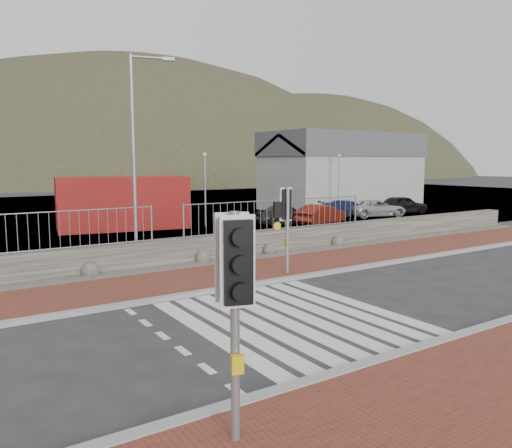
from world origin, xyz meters
TOP-DOWN VIEW (x-y plane):
  - ground at (0.00, 0.00)m, footprint 220.00×220.00m
  - sidewalk_near at (0.00, -5.00)m, footprint 40.00×4.00m
  - sidewalk_far at (0.00, 4.50)m, footprint 40.00×3.00m
  - kerb_near at (0.00, -3.00)m, footprint 40.00×0.25m
  - kerb_far at (0.00, 3.00)m, footprint 40.00×0.25m
  - zebra_crossing at (-0.00, 0.00)m, footprint 4.62×5.60m
  - gravel_strip at (0.00, 6.50)m, footprint 40.00×1.50m
  - stone_wall at (0.00, 7.30)m, footprint 40.00×0.60m
  - railing at (0.00, 7.15)m, footprint 18.07×0.07m
  - quay at (0.00, 27.90)m, footprint 120.00×40.00m
  - harbor_building at (20.00, 19.90)m, footprint 12.20×6.20m
  - hills_backdrop at (6.74, 87.90)m, footprint 254.00×90.00m
  - traffic_signal_near at (-3.79, -3.81)m, footprint 0.49×0.38m
  - traffic_signal_far at (2.51, 3.58)m, footprint 0.70×0.34m
  - streetlight at (-0.71, 8.07)m, footprint 1.52×0.54m
  - shipping_container at (1.82, 17.49)m, footprint 7.16×3.93m
  - car_a at (10.16, 13.89)m, footprint 3.78×2.33m
  - car_b at (11.92, 12.93)m, footprint 3.76×2.11m
  - car_c at (15.98, 14.91)m, footprint 4.12×2.63m
  - car_d at (17.61, 14.01)m, footprint 4.35×2.75m
  - car_e at (20.70, 14.47)m, footprint 3.88×1.97m

SIDE VIEW (x-z plane):
  - hills_backdrop at x=6.74m, z-range -73.05..26.95m
  - ground at x=0.00m, z-range 0.00..0.00m
  - quay at x=0.00m, z-range -0.25..0.25m
  - zebra_crossing at x=0.00m, z-range 0.00..0.01m
  - gravel_strip at x=0.00m, z-range 0.00..0.06m
  - sidewalk_near at x=0.00m, z-range 0.00..0.08m
  - sidewalk_far at x=0.00m, z-range 0.00..0.08m
  - kerb_near at x=0.00m, z-range -0.01..0.11m
  - kerb_far at x=0.00m, z-range -0.01..0.11m
  - stone_wall at x=0.00m, z-range 0.00..0.90m
  - car_c at x=15.98m, z-range 0.00..1.11m
  - car_d at x=17.61m, z-range 0.00..1.12m
  - car_b at x=11.92m, z-range 0.00..1.17m
  - car_a at x=10.16m, z-range 0.00..1.20m
  - car_e at x=20.70m, z-range 0.00..1.27m
  - shipping_container at x=1.82m, z-range 0.00..2.82m
  - railing at x=0.00m, z-range 1.21..2.43m
  - traffic_signal_far at x=2.51m, z-range 0.63..3.47m
  - traffic_signal_near at x=-3.79m, z-range 0.67..3.70m
  - harbor_building at x=20.00m, z-range 0.03..5.83m
  - streetlight at x=-0.71m, z-range 0.46..7.76m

